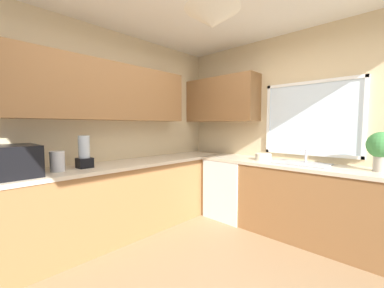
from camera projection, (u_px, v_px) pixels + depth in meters
name	position (u px, v px, depth m)	size (l,w,h in m)	color
ground_plane	(211.00, 288.00, 2.01)	(8.02, 8.02, 0.00)	#997A56
room_shell	(186.00, 85.00, 2.79)	(3.68, 3.76, 2.69)	beige
counter_run_left	(120.00, 199.00, 2.99)	(0.65, 3.37, 0.91)	olive
counter_run_back	(301.00, 201.00, 2.93)	(2.77, 0.65, 0.91)	olive
dishwasher	(231.00, 188.00, 3.61)	(0.60, 0.60, 0.87)	white
microwave	(15.00, 161.00, 2.18)	(0.48, 0.36, 0.29)	black
kettle	(57.00, 161.00, 2.42)	(0.14, 0.14, 0.21)	#B7B7BC
sink_assembly	(301.00, 163.00, 2.91)	(0.62, 0.40, 0.19)	#9EA0A5
potted_plant	(382.00, 147.00, 2.40)	(0.27, 0.27, 0.41)	#B2A899
bowl	(263.00, 157.00, 3.25)	(0.22, 0.22, 0.09)	beige
blender_appliance	(84.00, 153.00, 2.64)	(0.15, 0.15, 0.36)	black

